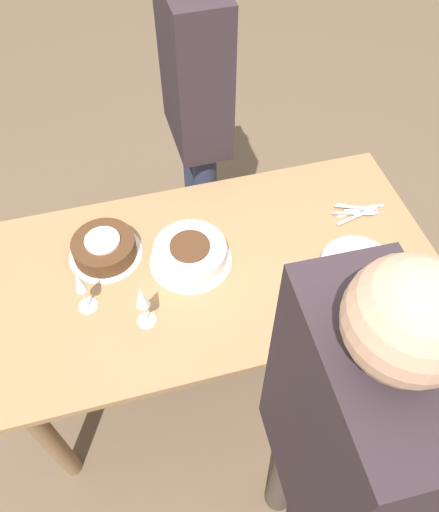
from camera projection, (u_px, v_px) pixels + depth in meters
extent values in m
plane|color=brown|center=(220.00, 353.00, 2.47)|extent=(12.00, 12.00, 0.00)
cube|color=#9E754C|center=(220.00, 266.00, 1.89)|extent=(1.64, 0.86, 0.03)
cylinder|color=brown|center=(344.00, 224.00, 2.51)|extent=(0.07, 0.07, 0.72)
cylinder|color=brown|center=(43.00, 287.00, 2.28)|extent=(0.07, 0.07, 0.72)
cylinder|color=brown|center=(412.00, 348.00, 2.09)|extent=(0.07, 0.07, 0.72)
cylinder|color=brown|center=(52.00, 441.00, 1.86)|extent=(0.07, 0.07, 0.72)
cylinder|color=white|center=(191.00, 260.00, 1.88)|extent=(0.31, 0.31, 0.01)
cylinder|color=white|center=(190.00, 254.00, 1.85)|extent=(0.27, 0.27, 0.08)
cylinder|color=#4C2D19|center=(190.00, 246.00, 1.82)|extent=(0.15, 0.15, 0.01)
cylinder|color=white|center=(106.00, 254.00, 1.90)|extent=(0.28, 0.28, 0.01)
cylinder|color=#4C2D19|center=(104.00, 247.00, 1.87)|extent=(0.24, 0.24, 0.07)
cylinder|color=white|center=(102.00, 240.00, 1.84)|extent=(0.13, 0.13, 0.01)
cylinder|color=white|center=(352.00, 280.00, 1.83)|extent=(0.30, 0.30, 0.01)
cylinder|color=#E5B2C6|center=(355.00, 272.00, 1.79)|extent=(0.26, 0.26, 0.10)
cylinder|color=silver|center=(147.00, 321.00, 1.73)|extent=(0.07, 0.07, 0.00)
cylinder|color=silver|center=(145.00, 312.00, 1.68)|extent=(0.01, 0.01, 0.10)
cone|color=silver|center=(141.00, 296.00, 1.60)|extent=(0.05, 0.05, 0.10)
cylinder|color=silver|center=(89.00, 306.00, 1.76)|extent=(0.07, 0.07, 0.00)
cylinder|color=silver|center=(85.00, 298.00, 1.72)|extent=(0.01, 0.01, 0.10)
cone|color=silver|center=(79.00, 282.00, 1.64)|extent=(0.04, 0.04, 0.09)
cube|color=silver|center=(356.00, 211.00, 2.04)|extent=(0.17, 0.03, 0.00)
cube|color=silver|center=(364.00, 208.00, 2.04)|extent=(0.17, 0.02, 0.00)
cube|color=silver|center=(357.00, 208.00, 2.04)|extent=(0.15, 0.10, 0.00)
cube|color=silver|center=(355.00, 217.00, 2.01)|extent=(0.17, 0.05, 0.00)
cube|color=silver|center=(353.00, 213.00, 2.01)|extent=(0.17, 0.06, 0.00)
cube|color=silver|center=(356.00, 207.00, 2.03)|extent=(0.16, 0.07, 0.00)
cylinder|color=#2D334C|center=(195.00, 182.00, 2.64)|extent=(0.11, 0.11, 0.79)
cylinder|color=#2D334C|center=(206.00, 211.00, 2.51)|extent=(0.11, 0.11, 0.79)
cube|color=#2D2328|center=(195.00, 69.00, 2.00)|extent=(0.23, 0.41, 0.66)
cylinder|color=#4C4238|center=(289.00, 470.00, 1.74)|extent=(0.11, 0.11, 0.84)
cube|color=#2D2328|center=(345.00, 426.00, 1.06)|extent=(0.23, 0.41, 0.70)
sphere|color=tan|center=(409.00, 320.00, 0.70)|extent=(0.19, 0.19, 0.19)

